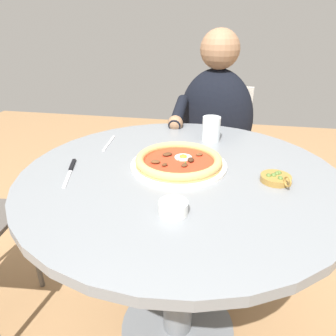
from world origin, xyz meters
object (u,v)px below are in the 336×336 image
at_px(fork_utensil, 109,143).
at_px(steak_knife, 71,168).
at_px(cafe_chair_diner, 217,144).
at_px(pizza_on_plate, 179,161).
at_px(olive_pan, 276,178).
at_px(water_glass, 211,131).
at_px(ramekin_capers, 173,207).
at_px(dining_table, 180,214).
at_px(diner_person, 213,151).

bearing_deg(fork_utensil, steak_knife, 170.79).
xyz_separation_m(fork_utensil, cafe_chair_diner, (0.68, -0.41, -0.23)).
relative_size(pizza_on_plate, olive_pan, 2.91).
bearing_deg(water_glass, fork_utensil, 105.21).
bearing_deg(ramekin_capers, dining_table, 4.20).
relative_size(steak_knife, fork_utensil, 1.16).
bearing_deg(steak_knife, fork_utensil, -9.21).
distance_m(water_glass, diner_person, 0.51).
relative_size(ramekin_capers, diner_person, 0.06).
height_order(ramekin_capers, fork_utensil, ramekin_capers).
distance_m(water_glass, steak_knife, 0.56).
distance_m(water_glass, cafe_chair_diner, 0.63).
distance_m(steak_knife, olive_pan, 0.66).
height_order(olive_pan, diner_person, diner_person).
xyz_separation_m(dining_table, cafe_chair_diner, (0.87, -0.09, -0.06)).
distance_m(ramekin_capers, cafe_chair_diner, 1.15).
relative_size(dining_table, olive_pan, 9.36).
distance_m(dining_table, fork_utensil, 0.41).
xyz_separation_m(diner_person, cafe_chair_diner, (0.14, -0.02, -0.00)).
bearing_deg(olive_pan, cafe_chair_diner, 12.85).
bearing_deg(ramekin_capers, cafe_chair_diner, -3.93).
distance_m(olive_pan, diner_person, 0.82).
bearing_deg(pizza_on_plate, olive_pan, -99.96).
xyz_separation_m(water_glass, steak_knife, (-0.36, 0.44, -0.04)).
relative_size(steak_knife, cafe_chair_diner, 0.23).
bearing_deg(diner_person, pizza_on_plate, 172.70).
distance_m(steak_knife, ramekin_capers, 0.42).
bearing_deg(pizza_on_plate, fork_utensil, 62.61).
distance_m(olive_pan, cafe_chair_diner, 0.94).
distance_m(steak_knife, cafe_chair_diner, 1.06).
xyz_separation_m(dining_table, diner_person, (0.74, -0.08, -0.06)).
bearing_deg(dining_table, ramekin_capers, -175.80).
relative_size(ramekin_capers, olive_pan, 0.68).
height_order(pizza_on_plate, ramekin_capers, pizza_on_plate).
relative_size(steak_knife, ramekin_capers, 2.54).
bearing_deg(water_glass, cafe_chair_diner, -1.55).
bearing_deg(water_glass, diner_person, 0.13).
bearing_deg(water_glass, olive_pan, -145.74).
bearing_deg(pizza_on_plate, steak_knife, 104.56).
bearing_deg(diner_person, dining_table, 173.96).
relative_size(ramekin_capers, cafe_chair_diner, 0.09).
height_order(fork_utensil, cafe_chair_diner, cafe_chair_diner).
distance_m(water_glass, ramekin_capers, 0.55).
xyz_separation_m(pizza_on_plate, olive_pan, (-0.05, -0.31, -0.01)).
xyz_separation_m(water_glass, ramekin_capers, (-0.55, 0.06, -0.02)).
bearing_deg(dining_table, water_glass, -14.53).
height_order(water_glass, fork_utensil, water_glass).
bearing_deg(dining_table, olive_pan, -92.99).
distance_m(dining_table, water_glass, 0.38).
bearing_deg(cafe_chair_diner, steak_knife, 153.95).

